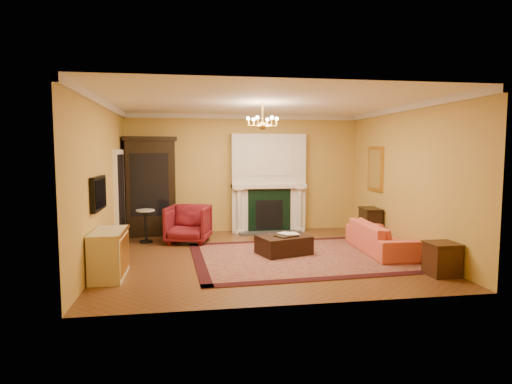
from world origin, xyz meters
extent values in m
cube|color=brown|center=(0.00, 0.00, -0.01)|extent=(6.00, 5.50, 0.02)
cube|color=white|center=(0.00, 0.00, 3.01)|extent=(6.00, 5.50, 0.02)
cube|color=gold|center=(0.00, 2.76, 1.50)|extent=(6.00, 0.02, 3.00)
cube|color=gold|center=(0.00, -2.76, 1.50)|extent=(6.00, 0.02, 3.00)
cube|color=gold|center=(-3.01, 0.00, 1.50)|extent=(0.02, 5.50, 3.00)
cube|color=gold|center=(3.01, 0.00, 1.50)|extent=(0.02, 5.50, 3.00)
cube|color=silver|center=(0.60, 2.59, 1.25)|extent=(1.90, 0.32, 2.50)
cube|color=silver|center=(0.60, 2.42, 1.85)|extent=(1.10, 0.01, 0.80)
cube|color=black|center=(0.60, 2.42, 0.55)|extent=(1.10, 0.02, 1.10)
cube|color=black|center=(0.60, 2.42, 0.45)|extent=(0.70, 0.02, 0.75)
cube|color=#333333|center=(0.60, 2.30, 0.02)|extent=(1.60, 0.50, 0.04)
cube|color=silver|center=(0.60, 2.53, 1.18)|extent=(1.90, 0.44, 0.10)
cylinder|color=silver|center=(-0.18, 2.41, 0.59)|extent=(0.14, 0.14, 1.18)
cylinder|color=silver|center=(1.38, 2.41, 0.59)|extent=(0.14, 0.14, 1.18)
cube|color=silver|center=(0.00, 2.71, 2.94)|extent=(6.00, 0.08, 0.12)
cube|color=silver|center=(-2.96, 0.00, 2.94)|extent=(0.08, 5.50, 0.12)
cube|color=silver|center=(2.96, 0.00, 2.94)|extent=(0.08, 5.50, 0.12)
cube|color=white|center=(-2.96, 1.70, 1.05)|extent=(0.08, 1.05, 2.10)
cube|color=black|center=(-2.92, 1.70, 1.02)|extent=(0.02, 0.85, 1.95)
cube|color=black|center=(-2.95, -0.60, 1.35)|extent=(0.08, 0.95, 0.58)
cube|color=black|center=(-2.90, -0.60, 1.35)|extent=(0.01, 0.85, 0.48)
cube|color=gold|center=(2.97, 1.40, 1.65)|extent=(0.05, 0.76, 1.05)
cube|color=white|center=(2.94, 1.40, 1.65)|extent=(0.01, 0.62, 0.90)
cylinder|color=gold|center=(0.00, 0.00, 2.80)|extent=(0.03, 0.03, 0.40)
sphere|color=gold|center=(0.00, 0.00, 2.55)|extent=(0.16, 0.16, 0.16)
sphere|color=#FFE5B2|center=(0.28, 0.00, 2.69)|extent=(0.07, 0.07, 0.07)
sphere|color=#FFE5B2|center=(0.14, 0.24, 2.69)|extent=(0.07, 0.07, 0.07)
sphere|color=#FFE5B2|center=(-0.14, 0.24, 2.69)|extent=(0.07, 0.07, 0.07)
sphere|color=#FFE5B2|center=(-0.28, 0.00, 2.69)|extent=(0.07, 0.07, 0.07)
sphere|color=#FFE5B2|center=(-0.14, -0.24, 2.69)|extent=(0.07, 0.07, 0.07)
sphere|color=#FFE5B2|center=(0.14, -0.24, 2.69)|extent=(0.07, 0.07, 0.07)
cube|color=#4B101A|center=(0.76, -0.22, 0.01)|extent=(4.37, 3.38, 0.02)
cube|color=black|center=(-2.35, 2.49, 1.15)|extent=(1.21, 0.66, 2.31)
imported|color=maroon|center=(-1.44, 1.47, 0.47)|extent=(1.10, 1.05, 0.93)
cylinder|color=black|center=(-2.40, 1.63, 0.02)|extent=(0.29, 0.29, 0.04)
cylinder|color=black|center=(-2.40, 1.63, 0.38)|extent=(0.06, 0.06, 0.67)
cylinder|color=white|center=(-2.40, 1.63, 0.73)|extent=(0.42, 0.42, 0.03)
cube|color=beige|center=(-2.73, -1.03, 0.39)|extent=(0.50, 1.04, 0.78)
imported|color=#DF6D46|center=(2.46, -0.07, 0.41)|extent=(0.71, 2.12, 0.82)
cube|color=#3A1A10|center=(2.72, -1.79, 0.26)|extent=(0.46, 0.46, 0.53)
cube|color=black|center=(2.78, 1.20, 0.36)|extent=(0.42, 0.67, 0.71)
cube|color=black|center=(0.44, 0.03, 0.20)|extent=(1.14, 0.97, 0.36)
cube|color=black|center=(0.48, -0.03, 0.39)|extent=(0.50, 0.46, 0.03)
imported|color=gray|center=(0.40, -0.03, 0.56)|extent=(0.21, 0.15, 0.31)
imported|color=gray|center=(0.50, 0.01, 0.56)|extent=(0.22, 0.05, 0.31)
cylinder|color=gray|center=(-0.09, 2.53, 1.28)|extent=(0.12, 0.12, 0.10)
cone|color=#0E3314|center=(-0.09, 2.53, 1.52)|extent=(0.18, 0.18, 0.37)
cylinder|color=gray|center=(1.10, 2.53, 1.28)|extent=(0.12, 0.12, 0.10)
cone|color=#0E3314|center=(1.10, 2.53, 1.50)|extent=(0.17, 0.17, 0.36)
camera|label=1|loc=(-1.42, -8.19, 2.07)|focal=30.00mm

